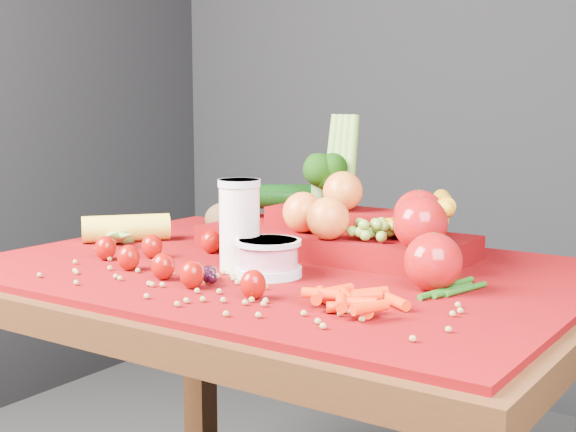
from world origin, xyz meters
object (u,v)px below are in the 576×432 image
Objects in this scene: table at (282,324)px; milk_glass at (239,222)px; yogurt_bowl at (268,257)px; produce_mound at (352,224)px.

milk_glass reaches higher than table.
yogurt_bowl is (0.03, -0.08, 0.14)m from table.
yogurt_bowl is at bearing -98.01° from produce_mound.
table is 0.21m from milk_glass.
table is 9.62× the size of yogurt_bowl.
produce_mound is at bearing 81.99° from yogurt_bowl.
yogurt_bowl is (0.07, -0.01, -0.05)m from milk_glass.
yogurt_bowl is 0.19× the size of produce_mound.
yogurt_bowl is 0.23m from produce_mound.
produce_mound is at bearing 68.19° from table.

